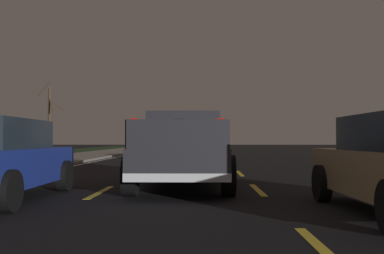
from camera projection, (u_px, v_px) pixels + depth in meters
The scene contains 6 objects.
ground at pixel (195, 158), 27.39m from camera, with size 144.00×144.00×0.00m, color black.
sidewalk_shoulder at pixel (73, 157), 27.57m from camera, with size 108.00×4.00×0.12m, color gray.
lane_markings at pixel (151, 156), 30.54m from camera, with size 108.00×7.04×0.01m.
pickup_truck at pixel (182, 147), 11.03m from camera, with size 5.44×2.31×1.87m.
sedan_black at pixel (197, 146), 23.91m from camera, with size 4.44×2.09×1.54m.
bare_tree_far at pixel (50, 118), 38.83m from camera, with size 1.40×2.48×6.21m.
Camera 1 is at (-0.43, -0.49, 1.16)m, focal length 42.13 mm.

